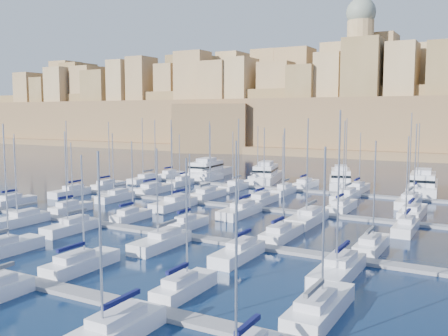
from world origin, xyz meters
The scene contains 50 objects.
ground centered at (0.00, 0.00, 0.00)m, with size 600.00×600.00×0.00m, color black.
pontoon_near centered at (0.00, -34.00, 0.20)m, with size 84.00×2.00×0.40m, color slate.
pontoon_mid_near centered at (0.00, -12.00, 0.20)m, with size 84.00×2.00×0.40m, color slate.
pontoon_mid_far centered at (0.00, 10.00, 0.20)m, with size 84.00×2.00×0.40m, color slate.
pontoon_far centered at (0.00, 32.00, 0.20)m, with size 84.00×2.00×0.40m, color slate.
sailboat_2 centered at (-12.61, -28.56, 0.76)m, with size 2.73×9.10×15.25m.
sailboat_3 centered at (-0.65, -28.66, 0.73)m, with size 2.67×8.91×12.20m.
sailboat_4 centered at (12.53, -29.26, 0.72)m, with size 2.31×7.69×12.50m.
sailboat_5 centered at (24.65, -28.14, 0.75)m, with size 2.99×9.95×13.84m.
sailboat_10 centered at (13.22, -39.80, 0.75)m, with size 2.95×9.84×13.92m.
sailboat_12 centered at (-37.81, -7.30, 0.73)m, with size 2.28×7.60×12.84m.
sailboat_13 centered at (-24.26, -7.26, 0.71)m, with size 2.31×7.69×11.70m.
sailboat_14 centered at (-11.56, -7.40, 0.72)m, with size 2.22×7.39×12.31m.
sailboat_15 centered at (-1.28, -7.42, 0.70)m, with size 2.21×7.35×10.79m.
sailboat_16 centered at (12.52, -6.65, 0.75)m, with size 2.68×8.92×14.51m.
sailboat_17 centered at (23.95, -6.85, 0.73)m, with size 2.55×8.52×13.26m.
sailboat_19 centered at (-23.82, -17.33, 0.73)m, with size 2.67×8.88×12.94m.
sailboat_20 centered at (-13.97, -17.13, 0.74)m, with size 2.54×8.48×14.03m.
sailboat_21 centered at (1.45, -17.59, 0.73)m, with size 2.82×9.41×12.34m.
sailboat_22 centered at (11.77, -17.32, 0.74)m, with size 2.66×8.86×13.47m.
sailboat_23 centered at (23.23, -18.06, 0.78)m, with size 3.11×10.36×16.72m.
sailboat_24 centered at (-36.34, 15.09, 0.75)m, with size 2.52×8.39×14.63m.
sailboat_25 centered at (-24.71, 15.73, 0.76)m, with size 2.91×9.69×15.06m.
sailboat_26 centered at (-11.70, 15.51, 0.75)m, with size 2.77×9.25×14.89m.
sailboat_27 centered at (-0.22, 15.30, 0.74)m, with size 2.64×8.82×13.86m.
sailboat_28 centered at (14.11, 15.51, 0.76)m, with size 2.77×9.25×15.21m.
sailboat_29 centered at (25.12, 16.04, 0.76)m, with size 3.10×10.33×14.83m.
sailboat_30 centered at (-36.65, 4.64, 0.75)m, with size 2.68×8.94×14.99m.
sailboat_31 centered at (-25.34, 4.88, 0.73)m, with size 2.53×8.45×12.83m.
sailboat_32 centered at (-11.54, 3.94, 0.77)m, with size 3.11×10.37×15.34m.
sailboat_33 centered at (1.09, 3.96, 0.77)m, with size 3.10×10.32×15.57m.
sailboat_34 centered at (12.35, 3.87, 0.77)m, with size 3.15×10.52×15.68m.
sailboat_35 centered at (25.89, 4.96, 0.73)m, with size 2.49×8.29×13.40m.
sailboat_36 centered at (-35.36, 36.98, 0.73)m, with size 2.45×8.18×12.91m.
sailboat_37 centered at (-24.53, 37.49, 0.74)m, with size 2.76×9.21×13.56m.
sailboat_38 centered at (-11.77, 37.22, 0.74)m, with size 2.60×8.67×13.51m.
sailboat_39 centered at (-0.12, 37.57, 0.74)m, with size 2.81×9.38×13.40m.
sailboat_40 centered at (11.37, 37.44, 0.73)m, with size 2.73×9.10×12.46m.
sailboat_41 centered at (22.67, 37.43, 0.75)m, with size 2.72×9.08×14.46m.
sailboat_42 centered at (-35.38, 26.38, 0.76)m, with size 2.84×9.48×15.38m.
sailboat_43 centered at (-25.81, 27.21, 0.71)m, with size 2.34×7.79×11.73m.
sailboat_44 centered at (-12.02, 26.67, 0.73)m, with size 2.67×8.89×12.64m.
sailboat_45 centered at (-0.97, 26.90, 0.72)m, with size 2.52×8.41×12.22m.
sailboat_46 centered at (11.91, 25.96, 0.77)m, with size 3.10×10.33×15.52m.
sailboat_47 centered at (23.07, 25.88, 0.78)m, with size 3.15×10.49×16.50m.
motor_yacht_a centered at (-28.04, 42.51, 1.73)m, with size 7.49×19.23×5.25m.
motor_yacht_b centered at (-11.31, 41.48, 1.73)m, with size 8.55×17.29×5.25m.
motor_yacht_c centered at (6.60, 40.91, 1.73)m, with size 8.87×16.08×5.25m.
motor_yacht_d centered at (23.20, 42.26, 1.73)m, with size 7.11×18.66×5.25m.
fortified_city centered at (-0.19, 155.26, 14.74)m, with size 460.00×108.95×59.52m.
Camera 1 is at (36.51, -65.14, 16.11)m, focal length 40.00 mm.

